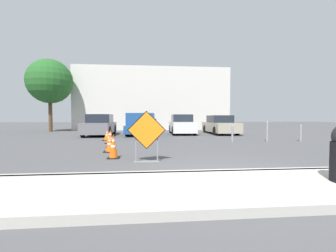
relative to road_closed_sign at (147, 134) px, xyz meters
The scene contains 18 objects.
ground_plane 8.49m from the road_closed_sign, 78.19° to the left, with size 96.00×96.00×0.00m, color #4C4C4F.
sidewalk_strip 3.34m from the road_closed_sign, 57.97° to the right, with size 28.45×2.06×0.14m.
curb_lip 2.56m from the road_closed_sign, 45.05° to the right, with size 28.45×0.20×0.14m.
road_closed_sign is the anchor object (origin of this frame).
traffic_cone_nearest 1.37m from the road_closed_sign, 144.97° to the left, with size 0.38×0.38×0.78m.
traffic_cone_second 2.57m from the road_closed_sign, 123.50° to the left, with size 0.45×0.45×0.61m.
traffic_cone_third 3.90m from the road_closed_sign, 114.20° to the left, with size 0.38×0.38×0.78m.
traffic_cone_fourth 5.26m from the road_closed_sign, 110.88° to the left, with size 0.41×0.41×0.64m.
traffic_cone_fifth 6.80m from the road_closed_sign, 109.19° to the left, with size 0.50×0.50×0.63m.
parked_car_nearest 10.72m from the road_closed_sign, 108.44° to the left, with size 1.94×4.56×1.53m.
pickup_truck 10.46m from the road_closed_sign, 91.88° to the left, with size 2.37×5.64×1.60m.
parked_car_second 11.22m from the road_closed_sign, 75.82° to the left, with size 1.85×4.07×1.53m.
parked_car_third 12.32m from the road_closed_sign, 61.81° to the left, with size 1.88×4.67×1.46m.
bollard_nearest 6.76m from the road_closed_sign, 47.69° to the left, with size 0.12×0.12×0.89m.
bollard_second 8.19m from the road_closed_sign, 37.62° to the left, with size 0.12×0.12×1.10m.
bollard_third 9.80m from the road_closed_sign, 30.68° to the left, with size 0.12×0.12×0.91m.
building_facade_backdrop 18.98m from the road_closed_sign, 87.97° to the left, with size 16.09×5.00×6.51m.
street_tree_behind_lot 17.59m from the road_closed_sign, 120.48° to the left, with size 3.97×3.97×6.55m.
Camera 1 is at (-1.72, -4.80, 1.31)m, focal length 24.00 mm.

